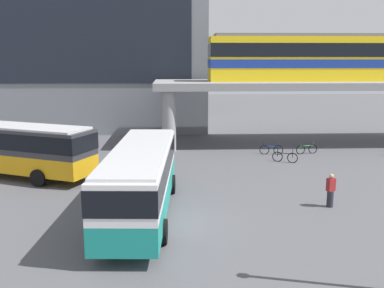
{
  "coord_description": "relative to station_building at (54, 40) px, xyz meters",
  "views": [
    {
      "loc": [
        0.27,
        -18.33,
        7.2
      ],
      "look_at": [
        1.4,
        7.08,
        2.2
      ],
      "focal_mm": 41.04,
      "sensor_mm": 36.0,
      "label": 1
    }
  ],
  "objects": [
    {
      "name": "elevated_platform",
      "position": [
        24.19,
        -11.16,
        -4.53
      ],
      "size": [
        26.56,
        7.06,
        5.3
      ],
      "color": "gray",
      "rests_on": "ground_plane"
    },
    {
      "name": "bus_main",
      "position": [
        10.93,
        -28.45,
        -7.1
      ],
      "size": [
        3.18,
        11.16,
        3.22
      ],
      "color": "teal",
      "rests_on": "ground_plane"
    },
    {
      "name": "train",
      "position": [
        26.13,
        -11.16,
        -1.81
      ],
      "size": [
        21.39,
        2.96,
        3.84
      ],
      "color": "yellow",
      "rests_on": "elevated_platform"
    },
    {
      "name": "bicycle_black",
      "position": [
        20.27,
        -18.14,
        -8.73
      ],
      "size": [
        1.65,
        0.8,
        1.04
      ],
      "color": "black",
      "rests_on": "ground_plane"
    },
    {
      "name": "bicycle_green",
      "position": [
        22.63,
        -15.51,
        -8.73
      ],
      "size": [
        1.76,
        0.45,
        1.04
      ],
      "color": "black",
      "rests_on": "ground_plane"
    },
    {
      "name": "ground_plane",
      "position": [
        12.14,
        -19.54,
        -9.09
      ],
      "size": [
        120.0,
        120.0,
        0.0
      ],
      "primitive_type": "plane",
      "color": "#515156"
    },
    {
      "name": "pedestrian_at_kerb",
      "position": [
        20.1,
        -27.59,
        -8.3
      ],
      "size": [
        0.47,
        0.41,
        1.67
      ],
      "color": "#26262D",
      "rests_on": "ground_plane"
    },
    {
      "name": "bus_secondary",
      "position": [
        2.42,
        -21.05,
        -7.1
      ],
      "size": [
        11.12,
        6.79,
        3.22
      ],
      "color": "orange",
      "rests_on": "ground_plane"
    },
    {
      "name": "bicycle_blue",
      "position": [
        19.87,
        -15.61,
        -8.73
      ],
      "size": [
        1.78,
        0.27,
        1.04
      ],
      "color": "black",
      "rests_on": "ground_plane"
    },
    {
      "name": "station_building",
      "position": [
        0.0,
        0.0,
        0.0
      ],
      "size": [
        31.53,
        13.49,
        18.16
      ],
      "color": "slate",
      "rests_on": "ground_plane"
    }
  ]
}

